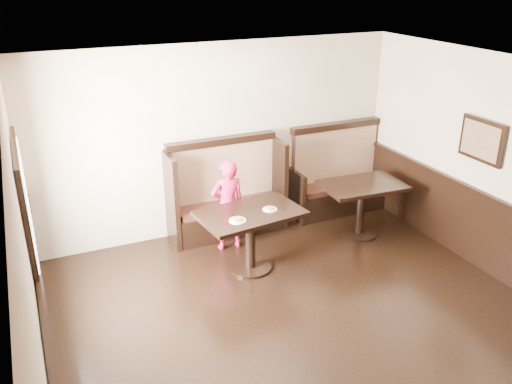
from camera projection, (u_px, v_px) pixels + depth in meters
ground at (344, 365)px, 5.52m from camera, size 7.00×7.00×0.00m
room_shell at (308, 302)px, 5.38m from camera, size 7.00×7.00×7.00m
booth_main at (226, 199)px, 8.08m from camera, size 1.75×0.72×1.45m
booth_neighbor at (337, 182)px, 8.84m from camera, size 1.65×0.72×1.45m
table_main at (250, 225)px, 7.03m from camera, size 1.40×0.97×0.84m
table_neighbor at (362, 197)px, 7.96m from camera, size 1.22×0.84×0.82m
child at (228, 205)px, 7.55m from camera, size 0.49×0.33×1.33m
pizza_plate_left at (238, 220)px, 6.70m from camera, size 0.22×0.22×0.04m
pizza_plate_right at (270, 209)px, 7.00m from camera, size 0.19×0.19×0.03m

